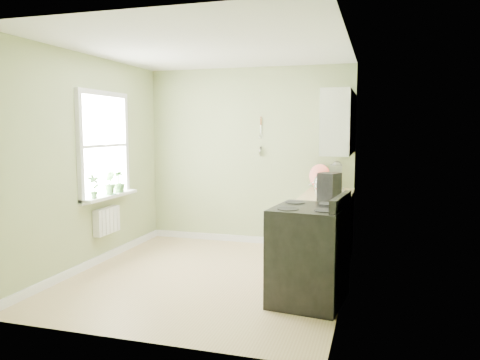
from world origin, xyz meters
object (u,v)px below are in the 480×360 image
(coffee_maker, at_px, (329,189))
(stand_mixer, at_px, (336,181))
(kettle, at_px, (318,184))
(stove, at_px, (309,254))

(coffee_maker, bearing_deg, stand_mixer, 89.33)
(stand_mixer, height_order, kettle, stand_mixer)
(stove, relative_size, stand_mixer, 2.54)
(stand_mixer, xyz_separation_m, kettle, (-0.26, 0.29, -0.08))
(kettle, bearing_deg, coffee_maker, -76.43)
(stand_mixer, bearing_deg, stove, -94.46)
(kettle, relative_size, coffee_maker, 0.59)
(stove, distance_m, stand_mixer, 1.65)
(kettle, bearing_deg, stove, -85.58)
(stove, distance_m, coffee_maker, 0.97)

